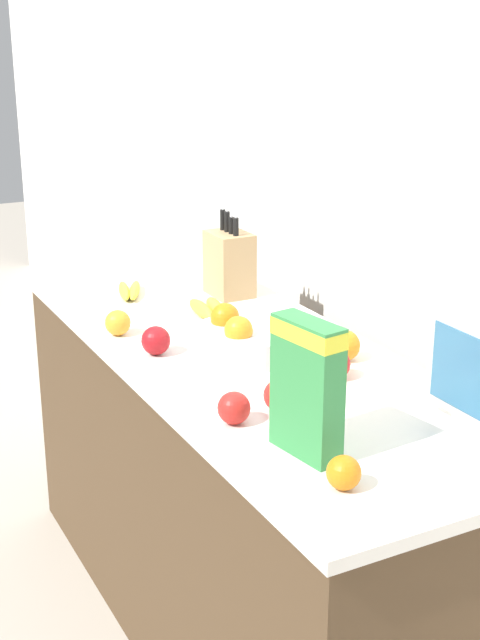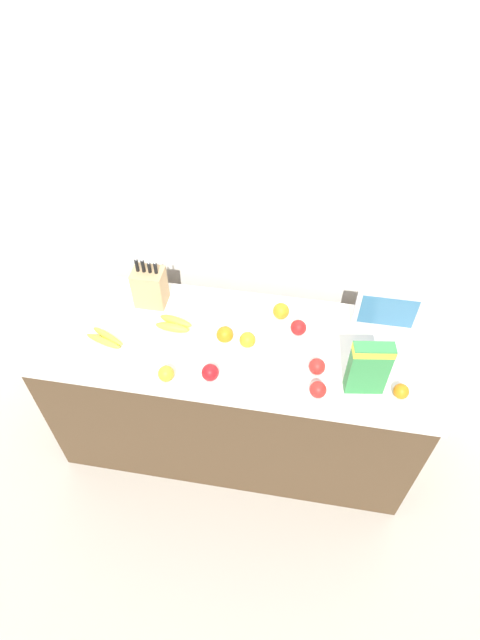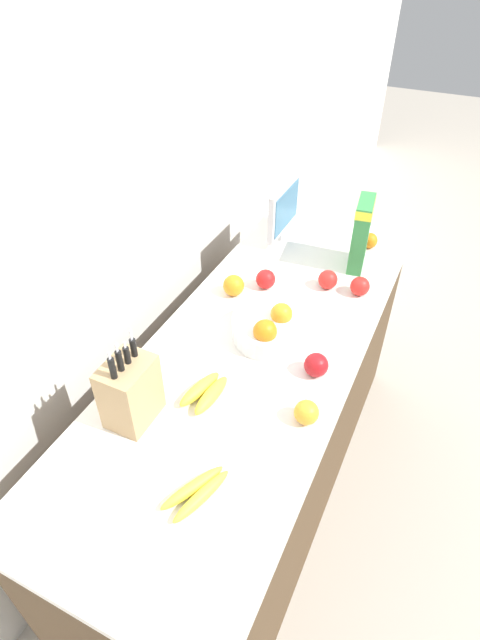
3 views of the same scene
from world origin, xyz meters
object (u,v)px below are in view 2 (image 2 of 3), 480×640
object	(u,v)px
knife_block	(150,287)
banana_bunch_right	(174,324)
apple_near_bananas	(210,372)
apple_middle	(298,328)
orange_mid_right	(166,374)
fruit_bowl	(241,342)
orange_front_right	(401,391)
cereal_box	(369,367)
apple_leftmost	(318,390)
banana_bunch_left	(106,339)
small_monitor	(387,311)
apple_rightmost	(317,366)
orange_near_bowl	(281,311)

from	to	relation	value
knife_block	banana_bunch_right	world-z (taller)	knife_block
banana_bunch_right	apple_near_bananas	distance (m)	0.36
apple_middle	orange_mid_right	bearing A→B (deg)	-146.46
fruit_bowl	orange_front_right	xyz separation A→B (m)	(0.74, -0.16, -0.01)
cereal_box	apple_near_bananas	size ratio (longest dim) A/B	3.71
apple_leftmost	banana_bunch_left	bearing A→B (deg)	172.17
small_monitor	banana_bunch_right	xyz separation A→B (m)	(-1.02, -0.15, -0.11)
knife_block	apple_middle	xyz separation A→B (m)	(0.77, -0.09, -0.07)
knife_block	orange_front_right	bearing A→B (deg)	-17.15
cereal_box	orange_mid_right	distance (m)	0.89
banana_bunch_right	orange_mid_right	world-z (taller)	orange_mid_right
apple_near_bananas	apple_middle	world-z (taller)	apple_near_bananas
knife_block	orange_mid_right	size ratio (longest dim) A/B	4.08
small_monitor	apple_near_bananas	world-z (taller)	small_monitor
knife_block	apple_leftmost	bearing A→B (deg)	-26.34
knife_block	apple_middle	size ratio (longest dim) A/B	3.91
small_monitor	apple_near_bananas	distance (m)	0.89
orange_mid_right	banana_bunch_left	bearing A→B (deg)	154.37
banana_bunch_right	apple_rightmost	distance (m)	0.73
knife_block	apple_rightmost	world-z (taller)	knife_block
apple_near_bananas	apple_rightmost	xyz separation A→B (m)	(0.47, 0.11, -0.00)
orange_front_right	orange_mid_right	bearing A→B (deg)	-175.61
cereal_box	apple_leftmost	distance (m)	0.24
banana_bunch_left	orange_mid_right	xyz separation A→B (m)	(0.35, -0.17, 0.02)
knife_block	orange_front_right	xyz separation A→B (m)	(1.24, -0.38, -0.07)
cereal_box	apple_leftmost	world-z (taller)	cereal_box
orange_front_right	orange_near_bowl	xyz separation A→B (m)	(-0.57, 0.39, 0.01)
banana_bunch_right	orange_near_bowl	size ratio (longest dim) A/B	2.21
small_monitor	orange_mid_right	distance (m)	1.08
orange_near_bowl	orange_front_right	bearing A→B (deg)	-34.07
small_monitor	banana_bunch_left	bearing A→B (deg)	-167.36
small_monitor	apple_leftmost	xyz separation A→B (m)	(-0.29, -0.44, -0.09)
apple_leftmost	apple_rightmost	xyz separation A→B (m)	(-0.01, 0.13, 0.00)
small_monitor	apple_middle	distance (m)	0.43
banana_bunch_left	apple_middle	world-z (taller)	apple_middle
apple_rightmost	orange_mid_right	size ratio (longest dim) A/B	1.03
apple_leftmost	orange_mid_right	distance (m)	0.68
small_monitor	apple_near_bananas	size ratio (longest dim) A/B	3.88
cereal_box	apple_near_bananas	world-z (taller)	cereal_box
knife_block	orange_near_bowl	size ratio (longest dim) A/B	3.65
knife_block	banana_bunch_right	distance (m)	0.24
fruit_bowl	banana_bunch_left	world-z (taller)	fruit_bowl
knife_block	cereal_box	world-z (taller)	knife_block
knife_block	small_monitor	size ratio (longest dim) A/B	0.99
apple_rightmost	apple_middle	world-z (taller)	apple_middle
apple_rightmost	orange_near_bowl	distance (m)	0.37
orange_front_right	banana_bunch_right	bearing A→B (deg)	168.03
apple_middle	orange_mid_right	xyz separation A→B (m)	(-0.56, -0.37, -0.00)
orange_mid_right	orange_near_bowl	world-z (taller)	orange_near_bowl
banana_bunch_right	apple_near_bananas	xyz separation A→B (m)	(0.24, -0.27, 0.02)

